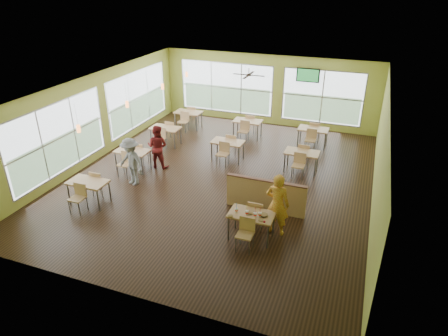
{
  "coord_description": "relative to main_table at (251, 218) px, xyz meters",
  "views": [
    {
      "loc": [
        4.42,
        -11.56,
        6.45
      ],
      "look_at": [
        0.54,
        -1.14,
        0.99
      ],
      "focal_mm": 32.0,
      "sensor_mm": 36.0,
      "label": 1
    }
  ],
  "objects": [
    {
      "name": "room",
      "position": [
        -2.0,
        3.0,
        0.97
      ],
      "size": [
        12.0,
        12.04,
        3.2
      ],
      "color": "black",
      "rests_on": "ground"
    },
    {
      "name": "window_bays",
      "position": [
        -4.65,
        6.08,
        0.85
      ],
      "size": [
        9.24,
        10.24,
        2.38
      ],
      "color": "white",
      "rests_on": "room"
    },
    {
      "name": "main_table",
      "position": [
        0.0,
        0.0,
        0.0
      ],
      "size": [
        1.22,
        1.52,
        0.87
      ],
      "color": "tan",
      "rests_on": "floor"
    },
    {
      "name": "half_wall_divider",
      "position": [
        0.0,
        1.45,
        -0.11
      ],
      "size": [
        2.4,
        0.14,
        1.04
      ],
      "color": "tan",
      "rests_on": "floor"
    },
    {
      "name": "dining_tables",
      "position": [
        -3.05,
        4.71,
        -0.0
      ],
      "size": [
        6.92,
        8.72,
        0.87
      ],
      "color": "tan",
      "rests_on": "floor"
    },
    {
      "name": "pendant_lights",
      "position": [
        -5.2,
        3.68,
        1.82
      ],
      "size": [
        0.11,
        7.31,
        0.86
      ],
      "color": "#2D2119",
      "rests_on": "ceiling"
    },
    {
      "name": "ceiling_fan",
      "position": [
        -2.0,
        6.0,
        2.32
      ],
      "size": [
        1.25,
        1.25,
        0.29
      ],
      "color": "#2D2119",
      "rests_on": "ceiling"
    },
    {
      "name": "tv_backwall",
      "position": [
        -0.2,
        8.9,
        1.82
      ],
      "size": [
        1.0,
        0.07,
        0.6
      ],
      "color": "black",
      "rests_on": "wall_back"
    },
    {
      "name": "man_plaid",
      "position": [
        0.57,
        0.46,
        0.27
      ],
      "size": [
        0.69,
        0.48,
        1.79
      ],
      "primitive_type": "imported",
      "rotation": [
        0.0,
        0.0,
        3.06
      ],
      "color": "#D45D17",
      "rests_on": "floor"
    },
    {
      "name": "patron_maroon",
      "position": [
        -4.46,
        3.01,
        0.17
      ],
      "size": [
        0.8,
        0.63,
        1.6
      ],
      "primitive_type": "imported",
      "rotation": [
        0.0,
        0.0,
        3.18
      ],
      "color": "maroon",
      "rests_on": "floor"
    },
    {
      "name": "patron_grey",
      "position": [
        -4.62,
        1.53,
        0.2
      ],
      "size": [
        1.21,
        0.92,
        1.65
      ],
      "primitive_type": "imported",
      "rotation": [
        0.0,
        0.0,
        -0.33
      ],
      "color": "slate",
      "rests_on": "floor"
    },
    {
      "name": "cup_blue",
      "position": [
        -0.4,
        -0.06,
        0.18
      ],
      "size": [
        0.09,
        0.09,
        0.31
      ],
      "color": "white",
      "rests_on": "main_table"
    },
    {
      "name": "cup_yellow",
      "position": [
        -0.1,
        -0.08,
        0.19
      ],
      "size": [
        0.09,
        0.09,
        0.33
      ],
      "color": "white",
      "rests_on": "main_table"
    },
    {
      "name": "cup_red_near",
      "position": [
        0.12,
        -0.1,
        0.18
      ],
      "size": [
        0.09,
        0.09,
        0.32
      ],
      "color": "white",
      "rests_on": "main_table"
    },
    {
      "name": "cup_red_far",
      "position": [
        0.24,
        -0.05,
        0.19
      ],
      "size": [
        0.09,
        0.09,
        0.33
      ],
      "color": "white",
      "rests_on": "main_table"
    },
    {
      "name": "food_basket",
      "position": [
        0.32,
        0.02,
        0.15
      ],
      "size": [
        0.22,
        0.22,
        0.05
      ],
      "color": "black",
      "rests_on": "main_table"
    },
    {
      "name": "ketchup_cup",
      "position": [
        0.42,
        -0.26,
        0.13
      ],
      "size": [
        0.06,
        0.06,
        0.02
      ],
      "primitive_type": "cylinder",
      "color": "#9C0010",
      "rests_on": "main_table"
    },
    {
      "name": "wrapper_left",
      "position": [
        -0.48,
        -0.3,
        0.14
      ],
      "size": [
        0.16,
        0.15,
        0.04
      ],
      "primitive_type": "ellipsoid",
      "rotation": [
        0.0,
        0.0,
        -0.05
      ],
      "color": "#A3884E",
      "rests_on": "main_table"
    },
    {
      "name": "wrapper_mid",
      "position": [
        -0.02,
        0.03,
        0.15
      ],
      "size": [
        0.21,
        0.19,
        0.05
      ],
      "primitive_type": "ellipsoid",
      "rotation": [
        0.0,
        0.0,
        -0.02
      ],
      "color": "#A3884E",
      "rests_on": "main_table"
    },
    {
      "name": "wrapper_right",
      "position": [
        0.32,
        -0.23,
        0.14
      ],
      "size": [
        0.18,
        0.17,
        0.04
      ],
      "primitive_type": "ellipsoid",
      "rotation": [
        0.0,
        0.0,
        -0.28
      ],
      "color": "#A3884E",
      "rests_on": "main_table"
    }
  ]
}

